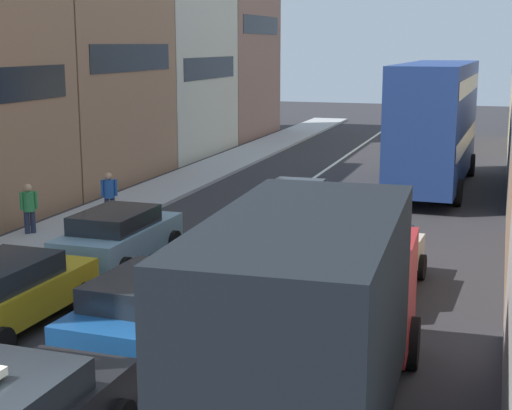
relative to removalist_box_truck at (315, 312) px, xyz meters
name	(u,v)px	position (x,y,z in m)	size (l,w,h in m)	color
sidewalk_left	(155,193)	(-10.40, 16.73, -1.90)	(2.60, 64.00, 0.14)	#ABABAB
lane_stripe_left	(278,202)	(-5.40, 16.73, -1.97)	(0.16, 60.00, 0.01)	silver
lane_stripe_right	(369,208)	(-2.00, 16.73, -1.97)	(0.16, 60.00, 0.01)	silver
building_row_left	(53,48)	(-15.70, 18.40, 3.64)	(7.20, 43.90, 13.93)	#B2ADA3
removalist_box_truck	(315,312)	(0.00, 0.00, 0.00)	(2.95, 7.79, 3.58)	#A51E1E
sedan_centre_lane_second	(149,307)	(-3.89, 2.50, -1.18)	(2.20, 4.37, 1.49)	#194C8C
wagon_left_lane_second	(5,292)	(-7.12, 2.47, -1.18)	(2.14, 4.34, 1.49)	#B29319
hatchback_centre_lane_third	(248,242)	(-3.64, 7.86, -1.18)	(2.17, 4.36, 1.49)	black
sedan_left_lane_third	(118,235)	(-7.18, 7.54, -1.18)	(2.10, 4.32, 1.49)	#759EB7
coupe_centre_lane_fourth	(294,204)	(-3.76, 12.90, -1.18)	(2.06, 4.30, 1.49)	#19592D
sedan_right_lane_behind_truck	(372,260)	(-0.32, 7.13, -1.18)	(2.24, 4.39, 1.49)	beige
bus_mid_queue_primary	(435,119)	(-0.19, 21.31, 0.86)	(2.99, 10.56, 5.06)	navy
pedestrian_near_kerb	(29,207)	(-11.11, 9.32, -1.03)	(0.39, 0.43, 1.66)	#262D47
pedestrian_mid_sidewalk	(109,194)	(-9.81, 11.95, -1.03)	(0.46, 0.35, 1.66)	#262D47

